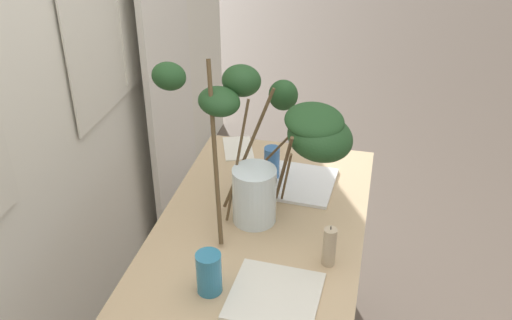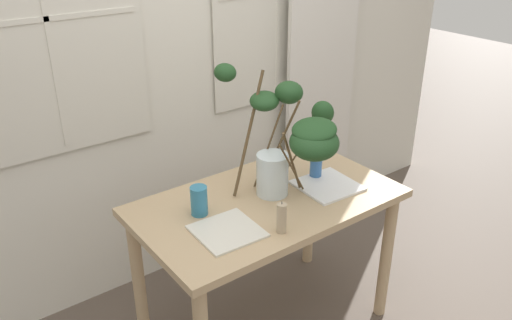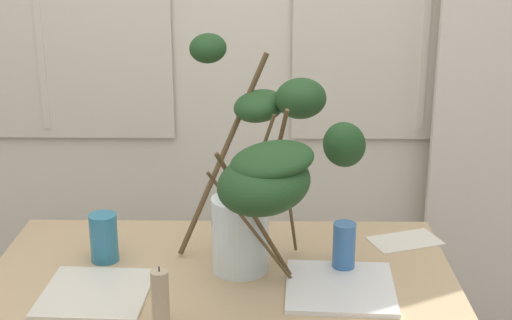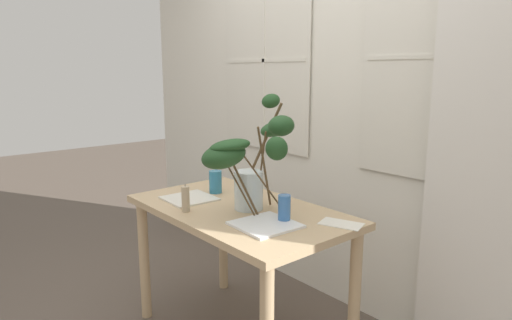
# 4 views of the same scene
# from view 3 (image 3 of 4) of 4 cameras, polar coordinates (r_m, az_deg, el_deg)

# --- Properties ---
(dining_table) EXTENTS (1.23, 0.71, 0.77)m
(dining_table) POSITION_cam_3_polar(r_m,az_deg,el_deg) (2.03, -2.67, -11.61)
(dining_table) COLOR tan
(dining_table) RESTS_ON ground
(vase_with_branches) EXTENTS (0.51, 0.66, 0.61)m
(vase_with_branches) POSITION_cam_3_polar(r_m,az_deg,el_deg) (1.83, 0.50, -1.18)
(vase_with_branches) COLOR silver
(vase_with_branches) RESTS_ON dining_table
(drinking_glass_blue_left) EXTENTS (0.08, 0.08, 0.13)m
(drinking_glass_blue_left) POSITION_cam_3_polar(r_m,az_deg,el_deg) (2.06, -11.68, -5.90)
(drinking_glass_blue_left) COLOR teal
(drinking_glass_blue_left) RESTS_ON dining_table
(drinking_glass_blue_right) EXTENTS (0.06, 0.06, 0.14)m
(drinking_glass_blue_right) POSITION_cam_3_polar(r_m,az_deg,el_deg) (1.97, 6.82, -6.72)
(drinking_glass_blue_right) COLOR #386BAD
(drinking_glass_blue_right) RESTS_ON dining_table
(plate_square_left) EXTENTS (0.27, 0.27, 0.01)m
(plate_square_left) POSITION_cam_3_polar(r_m,az_deg,el_deg) (1.91, -12.29, -10.00)
(plate_square_left) COLOR silver
(plate_square_left) RESTS_ON dining_table
(plate_square_right) EXTENTS (0.29, 0.29, 0.01)m
(plate_square_right) POSITION_cam_3_polar(r_m,az_deg,el_deg) (1.90, 6.52, -9.74)
(plate_square_right) COLOR white
(plate_square_right) RESTS_ON dining_table
(napkin_folded) EXTENTS (0.23, 0.18, 0.00)m
(napkin_folded) POSITION_cam_3_polar(r_m,az_deg,el_deg) (2.19, 11.44, -6.15)
(napkin_folded) COLOR silver
(napkin_folded) RESTS_ON dining_table
(pillar_candle) EXTENTS (0.04, 0.04, 0.15)m
(pillar_candle) POSITION_cam_3_polar(r_m,az_deg,el_deg) (1.73, -7.41, -10.51)
(pillar_candle) COLOR tan
(pillar_candle) RESTS_ON dining_table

